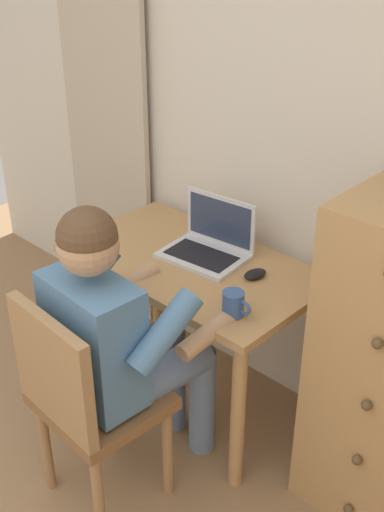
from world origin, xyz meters
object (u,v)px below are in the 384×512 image
object	(u,v)px
computer_mouse	(255,274)
coffee_mug	(234,304)
desk	(191,284)
chair	(85,398)
desk_clock	(96,243)
laptop	(209,244)
person_seated	(123,334)

from	to	relation	value
computer_mouse	coffee_mug	bearing A→B (deg)	-54.93
desk	computer_mouse	world-z (taller)	computer_mouse
chair	computer_mouse	world-z (taller)	chair
desk_clock	coffee_mug	xyz separation A→B (m)	(0.77, 0.01, 0.03)
computer_mouse	desk_clock	distance (m)	0.71
chair	computer_mouse	size ratio (longest dim) A/B	8.98
desk_clock	coffee_mug	distance (m)	0.77
laptop	desk_clock	xyz separation A→B (m)	(-0.40, -0.28, -0.04)
computer_mouse	person_seated	bearing A→B (deg)	-90.57
chair	computer_mouse	xyz separation A→B (m)	(0.14, 0.76, 0.24)
chair	person_seated	distance (m)	0.26
chair	coffee_mug	distance (m)	0.62
desk	person_seated	xyz separation A→B (m)	(0.14, -0.50, 0.08)
desk	coffee_mug	xyz separation A→B (m)	(0.38, -0.18, 0.16)
computer_mouse	laptop	bearing A→B (deg)	-170.54
coffee_mug	person_seated	bearing A→B (deg)	-127.47
person_seated	desk_clock	world-z (taller)	person_seated
laptop	computer_mouse	size ratio (longest dim) A/B	3.65
laptop	desk_clock	world-z (taller)	laptop
chair	laptop	world-z (taller)	laptop
laptop	person_seated	bearing A→B (deg)	-77.93
laptop	desk_clock	bearing A→B (deg)	-144.77
computer_mouse	desk_clock	xyz separation A→B (m)	(-0.66, -0.27, -0.00)
laptop	computer_mouse	bearing A→B (deg)	-3.16
desk	laptop	distance (m)	0.19
desk	chair	xyz separation A→B (m)	(0.13, -0.68, -0.10)
computer_mouse	desk_clock	size ratio (longest dim) A/B	1.11
person_seated	coffee_mug	bearing A→B (deg)	52.53
coffee_mug	desk	bearing A→B (deg)	154.42
desk	person_seated	size ratio (longest dim) A/B	0.88
desk	chair	bearing A→B (deg)	-78.87
chair	laptop	xyz separation A→B (m)	(-0.12, 0.77, 0.27)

